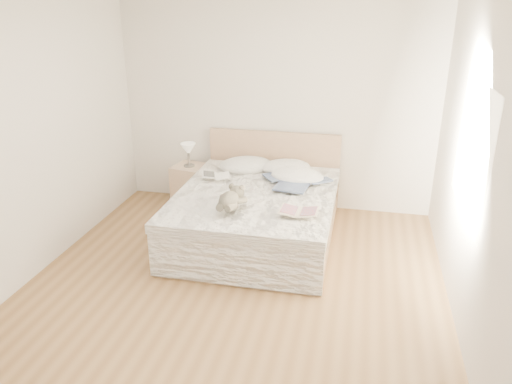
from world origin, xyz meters
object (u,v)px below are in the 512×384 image
childrens_book (299,212)px  bed (258,213)px  teddy_bear (229,206)px  table_lamp (188,150)px  photo_book (216,176)px  nightstand (192,186)px

childrens_book → bed: bearing=134.6°
childrens_book → teddy_bear: (-0.70, -0.07, 0.02)m
bed → table_lamp: bearing=146.7°
photo_book → teddy_bear: (0.40, -0.89, 0.02)m
childrens_book → photo_book: bearing=145.0°
photo_book → nightstand: bearing=115.8°
photo_book → table_lamp: bearing=118.3°
bed → childrens_book: 0.86m
childrens_book → nightstand: bearing=142.3°
photo_book → bed: bearing=-42.3°
nightstand → childrens_book: childrens_book is taller
childrens_book → table_lamp: bearing=143.1°
table_lamp → teddy_bear: table_lamp is taller
photo_book → teddy_bear: 0.98m
bed → table_lamp: size_ratio=7.03×
teddy_bear → nightstand: bearing=128.3°
table_lamp → photo_book: size_ratio=0.88×
bed → childrens_book: bearing=-47.2°
table_lamp → bed: bearing=-33.3°
bed → nightstand: size_ratio=3.83×
nightstand → photo_book: (0.47, -0.47, 0.35)m
photo_book → childrens_book: 1.38m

